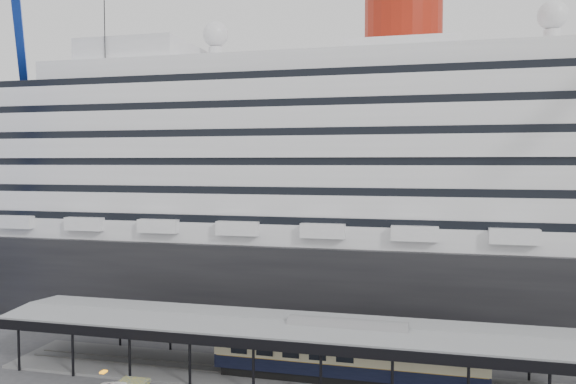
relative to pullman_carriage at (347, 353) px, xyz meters
name	(u,v)px	position (x,y,z in m)	size (l,w,h in m)	color
cruise_ship	(342,172)	(-4.46, 27.00, 15.52)	(130.00, 30.00, 43.90)	black
platform_canopy	(297,354)	(-4.51, 0.00, -0.47)	(56.00, 9.18, 5.30)	slate
pullman_carriage	(347,353)	(0.00, 0.00, 0.00)	(23.90, 3.36, 23.44)	black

